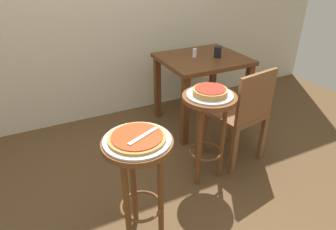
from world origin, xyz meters
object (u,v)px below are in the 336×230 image
dining_table (202,70)px  condiment_shaker (195,53)px  stool_foreground (139,168)px  serving_plate_middle (210,95)px  serving_plate_foreground (137,140)px  pizza_middle (210,91)px  stool_middle (208,118)px  pizza_server_knife (143,136)px  pizza_foreground (137,137)px  cup_near_edge (218,52)px  wooden_chair (242,113)px

dining_table → condiment_shaker: size_ratio=9.55×
stool_foreground → serving_plate_middle: size_ratio=2.16×
serving_plate_foreground → pizza_middle: bearing=25.1°
stool_foreground → dining_table: (1.11, 1.11, 0.06)m
stool_middle → stool_foreground: bearing=-154.9°
dining_table → pizza_server_knife: pizza_server_knife is taller
pizza_foreground → serving_plate_middle: (0.68, 0.32, -0.02)m
cup_near_edge → dining_table: bearing=151.0°
pizza_foreground → wooden_chair: (1.06, 0.38, -0.28)m
serving_plate_foreground → dining_table: 1.57m
wooden_chair → pizza_server_knife: 1.15m
stool_foreground → dining_table: stool_foreground is taller
stool_foreground → serving_plate_middle: bearing=25.1°
cup_near_edge → wooden_chair: (-0.18, -0.65, -0.31)m
pizza_middle → wooden_chair: size_ratio=0.29×
cup_near_edge → condiment_shaker: bearing=151.7°
wooden_chair → serving_plate_middle: bearing=-169.9°
cup_near_edge → pizza_foreground: bearing=-140.0°
pizza_middle → dining_table: (0.43, 0.79, -0.17)m
cup_near_edge → stool_middle: bearing=-127.8°
pizza_foreground → pizza_middle: (0.68, 0.32, 0.01)m
stool_foreground → stool_middle: size_ratio=1.00×
serving_plate_middle → dining_table: serving_plate_middle is taller
pizza_middle → cup_near_edge: (0.56, 0.72, 0.02)m
condiment_shaker → pizza_server_knife: size_ratio=0.39×
serving_plate_foreground → stool_foreground: bearing=-26.6°
pizza_server_knife → dining_table: bearing=21.5°
wooden_chair → pizza_middle: bearing=-169.9°
stool_foreground → serving_plate_foreground: 0.19m
stool_middle → condiment_shaker: size_ratio=8.55×
stool_foreground → serving_plate_foreground: (-0.00, 0.00, 0.19)m
cup_near_edge → condiment_shaker: (-0.20, 0.11, -0.01)m
stool_middle → pizza_middle: (0.00, 0.00, 0.22)m
stool_foreground → pizza_middle: size_ratio=2.93×
serving_plate_foreground → dining_table: size_ratio=0.46×
condiment_shaker → pizza_middle: bearing=-113.6°
condiment_shaker → wooden_chair: 0.82m
pizza_middle → cup_near_edge: bearing=52.2°
serving_plate_middle → condiment_shaker: condiment_shaker is taller
stool_middle → cup_near_edge: 0.94m
serving_plate_middle → stool_foreground: bearing=-154.9°
serving_plate_middle → wooden_chair: bearing=10.1°
serving_plate_middle → cup_near_edge: cup_near_edge is taller
pizza_foreground → cup_near_edge: cup_near_edge is taller
pizza_foreground → dining_table: (1.11, 1.11, -0.15)m
stool_middle → condiment_shaker: 0.93m
serving_plate_foreground → pizza_middle: pizza_middle is taller
stool_middle → dining_table: stool_middle is taller
pizza_middle → stool_foreground: bearing=-154.9°
serving_plate_foreground → condiment_shaker: (1.04, 1.14, 0.03)m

